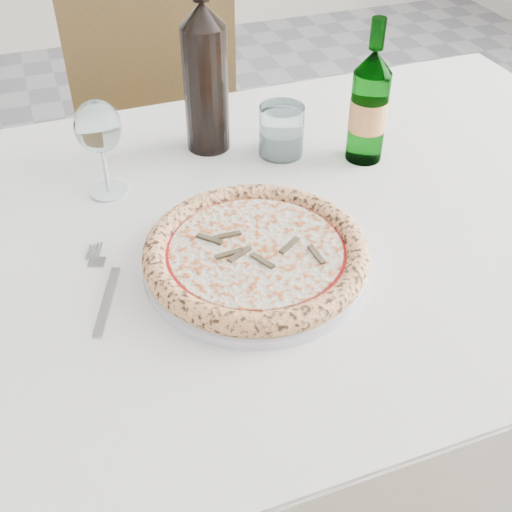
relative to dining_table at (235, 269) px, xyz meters
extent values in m
cube|color=brown|center=(0.00, 0.00, 0.06)|extent=(1.46, 0.84, 0.04)
cube|color=white|center=(0.00, 0.00, 0.08)|extent=(1.52, 0.90, 0.01)
cube|color=white|center=(0.00, 0.45, -0.03)|extent=(1.51, 0.01, 0.22)
cylinder|color=brown|center=(0.67, 0.36, -0.32)|extent=(0.06, 0.06, 0.71)
cube|color=brown|center=(0.01, 0.65, -0.22)|extent=(0.53, 0.53, 0.04)
cube|color=brown|center=(0.05, 0.84, 0.03)|extent=(0.43, 0.15, 0.46)
cylinder|color=brown|center=(0.23, 0.79, -0.46)|extent=(0.04, 0.04, 0.43)
cylinder|color=brown|center=(0.14, 0.43, -0.46)|extent=(0.04, 0.04, 0.43)
cylinder|color=brown|center=(-0.13, 0.88, -0.46)|extent=(0.04, 0.04, 0.43)
cylinder|color=brown|center=(-0.22, 0.52, -0.46)|extent=(0.04, 0.04, 0.43)
cylinder|color=white|center=(0.00, -0.10, 0.09)|extent=(0.32, 0.32, 0.01)
torus|color=white|center=(0.00, -0.10, 0.10)|extent=(0.31, 0.31, 0.01)
cylinder|color=#DBBA60|center=(0.00, -0.10, 0.10)|extent=(0.31, 0.31, 0.01)
torus|color=#EEA669|center=(0.00, -0.10, 0.11)|extent=(0.31, 0.31, 0.03)
cylinder|color=#CF0005|center=(0.00, -0.10, 0.11)|extent=(0.26, 0.26, 0.00)
cylinder|color=#F2E6CD|center=(0.00, -0.10, 0.11)|extent=(0.24, 0.24, 0.00)
cube|color=#453B2B|center=(0.03, -0.10, 0.12)|extent=(0.04, 0.01, 0.00)
cube|color=#453B2B|center=(0.03, -0.06, 0.12)|extent=(0.03, 0.04, 0.00)
cube|color=#453B2B|center=(-0.02, -0.03, 0.12)|extent=(0.02, 0.04, 0.00)
cube|color=#453B2B|center=(-0.03, -0.08, 0.12)|extent=(0.04, 0.02, 0.00)
cube|color=#453B2B|center=(-0.05, -0.12, 0.12)|extent=(0.04, 0.02, 0.00)
cube|color=#453B2B|center=(-0.02, -0.17, 0.12)|extent=(0.02, 0.04, 0.00)
cube|color=#453B2B|center=(0.03, -0.13, 0.12)|extent=(0.03, 0.04, 0.00)
cube|color=gray|center=(-0.21, -0.10, 0.09)|extent=(0.06, 0.13, 0.00)
cube|color=gray|center=(-0.21, -0.02, 0.09)|extent=(0.03, 0.03, 0.00)
cylinder|color=gray|center=(-0.22, 0.01, 0.09)|extent=(0.00, 0.03, 0.00)
cylinder|color=gray|center=(-0.21, 0.01, 0.09)|extent=(0.00, 0.03, 0.00)
cylinder|color=gray|center=(-0.21, 0.01, 0.09)|extent=(0.00, 0.03, 0.00)
cylinder|color=gray|center=(-0.20, 0.01, 0.09)|extent=(0.00, 0.03, 0.00)
cylinder|color=silver|center=(-0.16, 0.16, 0.09)|extent=(0.06, 0.06, 0.00)
cylinder|color=silver|center=(-0.16, 0.16, 0.13)|extent=(0.01, 0.01, 0.08)
ellipsoid|color=white|center=(-0.16, 0.16, 0.20)|extent=(0.07, 0.07, 0.08)
cylinder|color=white|center=(0.15, 0.18, 0.13)|extent=(0.08, 0.08, 0.09)
cylinder|color=silver|center=(0.15, 0.18, 0.11)|extent=(0.07, 0.07, 0.04)
cylinder|color=#28792D|center=(0.28, 0.12, 0.16)|extent=(0.06, 0.06, 0.16)
cone|color=#28792D|center=(0.28, 0.12, 0.26)|extent=(0.06, 0.06, 0.04)
cylinder|color=#28792D|center=(0.28, 0.12, 0.31)|extent=(0.02, 0.02, 0.05)
cylinder|color=tan|center=(0.28, 0.12, 0.17)|extent=(0.06, 0.06, 0.05)
cylinder|color=black|center=(0.03, 0.25, 0.19)|extent=(0.08, 0.08, 0.22)
cone|color=black|center=(0.03, 0.25, 0.32)|extent=(0.08, 0.08, 0.04)
camera|label=1|loc=(-0.23, -0.75, 0.67)|focal=45.00mm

